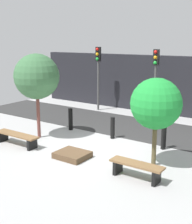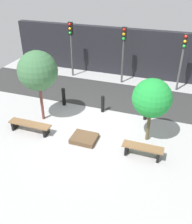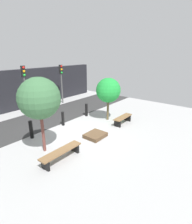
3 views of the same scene
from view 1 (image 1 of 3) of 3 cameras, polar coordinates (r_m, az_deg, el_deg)
The scene contains 13 objects.
ground_plane at distance 11.47m, azimuth -1.68°, elevation -7.07°, with size 18.00×18.00×0.00m, color #A1A1A1.
road_strip at distance 14.48m, azimuth 7.15°, elevation -2.79°, with size 18.00×3.43×0.01m, color #2F2F2F.
building_facade at distance 17.20m, azimuth 12.65°, elevation 4.83°, with size 16.20×0.50×3.11m, color black.
bench_left at distance 12.31m, azimuth -14.28°, elevation -4.40°, with size 2.00×0.45×0.45m.
bench_right at distance 9.26m, azimuth 7.42°, elevation -10.05°, with size 1.63×0.45×0.48m.
planter_bed at distance 10.82m, azimuth -4.34°, elevation -7.82°, with size 1.09×0.92×0.20m, color brown.
tree_behind_left_bench at distance 12.64m, azimuth -10.80°, elevation 6.36°, with size 1.81×1.81×3.43m.
tree_behind_right_bench at distance 9.78m, azimuth 10.92°, elevation 1.45°, with size 1.60×1.60×2.83m.
bollard_far_left at distance 13.95m, azimuth -4.68°, elevation -1.31°, with size 0.19×0.19×0.97m, color black.
bollard_left at distance 12.71m, azimuth 3.05°, elevation -2.93°, with size 0.18×0.18×0.89m, color black.
bollard_center at distance 11.75m, azimuth 12.26°, elevation -4.53°, with size 0.19×0.19×0.91m, color black.
traffic_light_west at distance 17.48m, azimuth 0.39°, elevation 8.26°, with size 0.28×0.27×3.55m.
traffic_light_mid_west at distance 15.80m, azimuth 10.83°, elevation 7.33°, with size 0.28×0.27×3.48m.
Camera 1 is at (6.42, -8.62, 3.99)m, focal length 50.00 mm.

